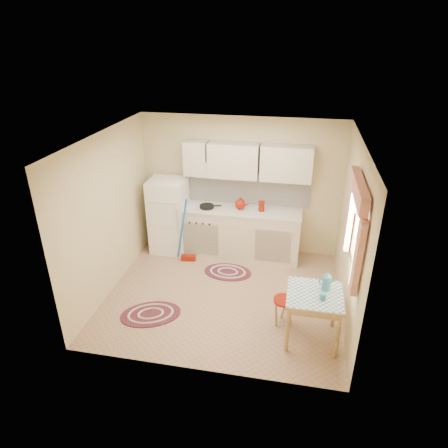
% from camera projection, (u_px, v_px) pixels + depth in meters
% --- Properties ---
extents(room_shell, '(3.64, 3.60, 2.52)m').
position_uv_depth(room_shell, '(237.00, 196.00, 5.84)').
color(room_shell, tan).
rests_on(room_shell, ground).
extents(fridge, '(0.65, 0.60, 1.40)m').
position_uv_depth(fridge, '(169.00, 216.00, 7.37)').
color(fridge, white).
rests_on(fridge, ground).
extents(broom, '(0.29, 0.15, 1.20)m').
position_uv_depth(broom, '(187.00, 231.00, 7.03)').
color(broom, blue).
rests_on(broom, ground).
extents(base_cabinets, '(2.25, 0.60, 0.88)m').
position_uv_depth(base_cabinets, '(237.00, 233.00, 7.31)').
color(base_cabinets, beige).
rests_on(base_cabinets, ground).
extents(countertop, '(2.27, 0.62, 0.04)m').
position_uv_depth(countertop, '(238.00, 210.00, 7.11)').
color(countertop, beige).
rests_on(countertop, base_cabinets).
extents(frying_pan, '(0.33, 0.33, 0.05)m').
position_uv_depth(frying_pan, '(207.00, 207.00, 7.14)').
color(frying_pan, black).
rests_on(frying_pan, countertop).
extents(red_kettle, '(0.24, 0.22, 0.21)m').
position_uv_depth(red_kettle, '(240.00, 204.00, 7.05)').
color(red_kettle, maroon).
rests_on(red_kettle, countertop).
extents(red_canister, '(0.13, 0.13, 0.16)m').
position_uv_depth(red_canister, '(261.00, 207.00, 6.99)').
color(red_canister, maroon).
rests_on(red_canister, countertop).
extents(table, '(0.72, 0.72, 0.72)m').
position_uv_depth(table, '(312.00, 317.00, 5.30)').
color(table, tan).
rests_on(table, ground).
extents(stool, '(0.32, 0.32, 0.42)m').
position_uv_depth(stool, '(283.00, 311.00, 5.63)').
color(stool, maroon).
rests_on(stool, ground).
extents(coffee_pot, '(0.17, 0.15, 0.28)m').
position_uv_depth(coffee_pot, '(327.00, 281.00, 5.16)').
color(coffee_pot, teal).
rests_on(coffee_pot, table).
extents(mug, '(0.11, 0.11, 0.10)m').
position_uv_depth(mug, '(323.00, 296.00, 5.02)').
color(mug, teal).
rests_on(mug, table).
extents(rug_center, '(0.84, 0.58, 0.02)m').
position_uv_depth(rug_center, '(228.00, 272.00, 6.92)').
color(rug_center, maroon).
rests_on(rug_center, ground).
extents(rug_left, '(1.05, 0.90, 0.02)m').
position_uv_depth(rug_left, '(151.00, 314.00, 5.90)').
color(rug_left, maroon).
rests_on(rug_left, ground).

